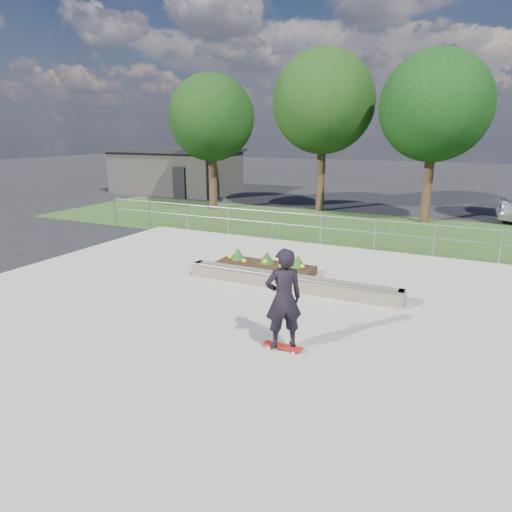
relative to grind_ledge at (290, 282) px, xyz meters
The scene contains 11 objects.
ground 2.41m from the grind_ledge, 110.57° to the right, with size 120.00×120.00×0.00m, color black.
grass_verge 8.80m from the grind_ledge, 95.50° to the left, with size 30.00×8.00×0.02m, color #2B481C.
concrete_slab 2.41m from the grind_ledge, 110.57° to the right, with size 15.00×15.00×0.06m, color #A9A496.
fence 5.34m from the grind_ledge, 99.12° to the left, with size 20.06×0.06×1.20m.
building 21.68m from the grind_ledge, 133.30° to the left, with size 8.40×5.40×3.00m.
tree_far_left 14.66m from the grind_ledge, 129.44° to the left, with size 4.55×4.55×7.15m.
tree_mid_left 14.23m from the grind_ledge, 104.69° to the left, with size 5.25×5.25×8.25m.
tree_mid_right 12.94m from the grind_ledge, 79.60° to the left, with size 4.90×4.90×7.70m.
grind_ledge is the anchor object (origin of this frame).
planter_bed 1.65m from the grind_ledge, 139.56° to the left, with size 3.00×1.20×0.61m.
skateboarder 3.66m from the grind_ledge, 70.35° to the right, with size 0.86×0.81×2.05m.
Camera 1 is at (5.11, -8.63, 4.20)m, focal length 32.00 mm.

